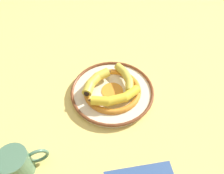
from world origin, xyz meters
name	(u,v)px	position (x,y,z in m)	size (l,w,h in m)	color
ground_plane	(110,94)	(0.00, 0.00, 0.00)	(2.80, 2.80, 0.00)	#E5CC6B
decorative_bowl	(112,90)	(0.00, 0.01, 0.02)	(0.34, 0.34, 0.03)	beige
banana_a	(115,98)	(0.06, 0.01, 0.05)	(0.07, 0.22, 0.04)	yellow
banana_b	(126,78)	(-0.03, 0.08, 0.05)	(0.18, 0.05, 0.03)	gold
banana_c	(96,80)	(-0.04, -0.05, 0.05)	(0.12, 0.15, 0.04)	gold
coffee_mug	(17,163)	(0.23, -0.35, 0.05)	(0.10, 0.15, 0.10)	#477056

